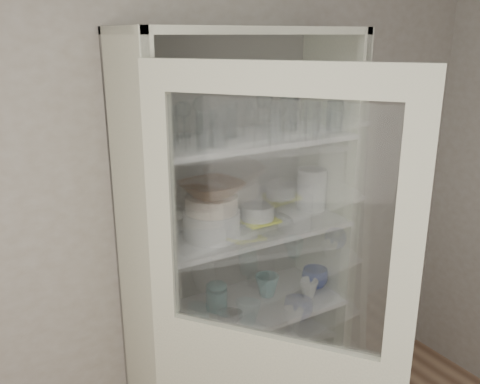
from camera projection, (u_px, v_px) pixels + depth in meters
wall_back at (177, 210)px, 2.33m from camera, size 3.60×0.02×2.60m
pantry_cabinet at (233, 284)px, 2.40m from camera, size 1.00×0.45×2.10m
tumbler_0 at (166, 135)px, 1.81m from camera, size 0.09×0.09×0.13m
tumbler_1 at (205, 130)px, 1.90m from camera, size 0.09×0.09×0.13m
tumbler_2 at (218, 128)px, 1.90m from camera, size 0.10×0.10×0.15m
tumbler_3 at (276, 123)px, 2.02m from camera, size 0.08×0.08×0.14m
tumbler_4 at (312, 118)px, 2.16m from camera, size 0.07×0.07×0.13m
tumbler_5 at (336, 117)px, 2.20m from camera, size 0.08×0.08×0.14m
tumbler_6 at (334, 116)px, 2.22m from camera, size 0.07×0.07×0.13m
tumbler_7 at (150, 130)px, 1.93m from camera, size 0.07×0.07×0.12m
tumbler_8 at (169, 125)px, 1.97m from camera, size 0.10×0.10×0.14m
tumbler_9 at (229, 120)px, 2.10m from camera, size 0.08×0.08×0.14m
tumbler_10 at (227, 122)px, 2.08m from camera, size 0.07×0.07×0.13m
tumbler_11 at (289, 113)px, 2.25m from camera, size 0.10×0.10×0.15m
goblet_0 at (183, 117)px, 2.09m from camera, size 0.07×0.07×0.16m
goblet_1 at (202, 114)px, 2.15m from camera, size 0.08×0.08×0.18m
goblet_2 at (264, 108)px, 2.30m from camera, size 0.08×0.08×0.18m
goblet_3 at (291, 106)px, 2.38m from camera, size 0.08×0.08×0.18m
plate_stack_front at (212, 224)px, 2.11m from camera, size 0.24×0.24×0.11m
plate_stack_back at (161, 223)px, 2.20m from camera, size 0.19×0.19×0.06m
cream_bowl at (212, 204)px, 2.08m from camera, size 0.27×0.27×0.07m
terracotta_bowl at (211, 189)px, 2.06m from camera, size 0.27×0.27×0.06m
glass_platter at (257, 223)px, 2.25m from camera, size 0.35×0.35×0.02m
yellow_trivet at (257, 220)px, 2.25m from camera, size 0.16×0.16×0.01m
white_ramekin at (258, 212)px, 2.24m from camera, size 0.18×0.18×0.06m
grey_bowl_stack at (312, 189)px, 2.43m from camera, size 0.14×0.14×0.20m
mug_blue at (315, 278)px, 2.52m from camera, size 0.15×0.15×0.10m
mug_teal at (267, 285)px, 2.45m from camera, size 0.13×0.13×0.11m
mug_white at (309, 288)px, 2.44m from camera, size 0.11×0.11×0.08m
teal_jar at (217, 297)px, 2.32m from camera, size 0.10×0.10×0.12m
measuring_cups at (228, 316)px, 2.24m from camera, size 0.09×0.09×0.04m
white_canister at (168, 307)px, 2.23m from camera, size 0.13×0.13×0.13m
cream_dish at (242, 371)px, 2.48m from camera, size 0.31×0.31×0.08m
tin_box at (288, 356)px, 2.61m from camera, size 0.20×0.15×0.05m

